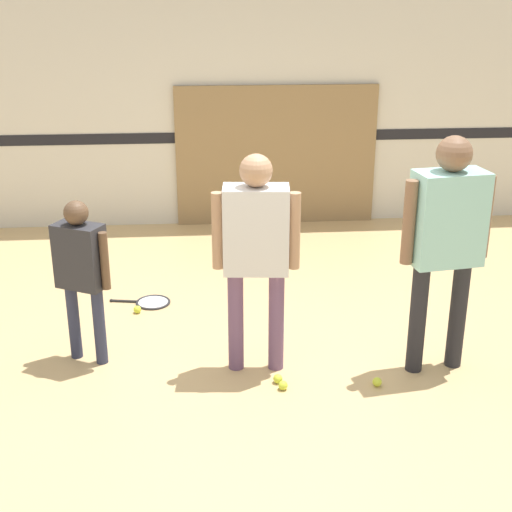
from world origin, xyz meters
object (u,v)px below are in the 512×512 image
(person_instructor, at_px, (256,241))
(racket_spare_on_floor, at_px, (151,302))
(person_student_left, at_px, (81,264))
(tennis_ball_near_instructor, at_px, (278,379))
(tennis_ball_stray_left, at_px, (283,385))
(person_student_right, at_px, (447,231))
(tennis_ball_stray_right, at_px, (377,382))
(tennis_ball_by_spare_racket, at_px, (137,309))

(person_instructor, xyz_separation_m, racket_spare_on_floor, (-0.84, 1.20, -0.99))
(person_student_left, height_order, tennis_ball_near_instructor, person_student_left)
(racket_spare_on_floor, xyz_separation_m, tennis_ball_stray_left, (1.01, -1.53, 0.02))
(person_student_right, bearing_deg, tennis_ball_stray_left, 2.72)
(person_instructor, xyz_separation_m, person_student_right, (1.31, -0.10, 0.07))
(tennis_ball_stray_left, bearing_deg, tennis_ball_near_instructor, 105.87)
(person_student_right, distance_m, tennis_ball_stray_right, 1.17)
(tennis_ball_near_instructor, xyz_separation_m, tennis_ball_stray_right, (0.70, -0.10, 0.00))
(tennis_ball_by_spare_racket, relative_size, tennis_ball_stray_right, 1.00)
(person_student_right, bearing_deg, racket_spare_on_floor, -39.56)
(person_student_left, distance_m, tennis_ball_by_spare_racket, 1.12)
(person_instructor, bearing_deg, tennis_ball_stray_right, -16.91)
(person_student_left, bearing_deg, tennis_ball_near_instructor, 8.94)
(racket_spare_on_floor, height_order, tennis_ball_by_spare_racket, tennis_ball_by_spare_racket)
(person_student_right, xyz_separation_m, racket_spare_on_floor, (-2.16, 1.30, -1.06))
(tennis_ball_by_spare_racket, height_order, tennis_ball_stray_right, same)
(person_student_left, bearing_deg, person_instructor, 17.01)
(tennis_ball_by_spare_racket, xyz_separation_m, tennis_ball_stray_left, (1.11, -1.34, 0.00))
(person_student_right, bearing_deg, tennis_ball_stray_right, 17.49)
(person_instructor, relative_size, tennis_ball_stray_left, 24.40)
(person_instructor, xyz_separation_m, tennis_ball_by_spare_racket, (-0.95, 1.01, -0.96))
(person_student_right, xyz_separation_m, tennis_ball_by_spare_racket, (-2.26, 1.11, -1.04))
(person_instructor, height_order, tennis_ball_stray_right, person_instructor)
(person_student_right, height_order, tennis_ball_stray_left, person_student_right)
(tennis_ball_by_spare_racket, bearing_deg, person_student_right, -26.17)
(tennis_ball_by_spare_racket, relative_size, tennis_ball_stray_left, 1.00)
(person_student_right, height_order, tennis_ball_stray_right, person_student_right)
(tennis_ball_stray_right, bearing_deg, tennis_ball_by_spare_racket, 142.98)
(person_student_right, xyz_separation_m, tennis_ball_stray_left, (-1.15, -0.23, -1.04))
(person_student_left, bearing_deg, tennis_ball_stray_left, 5.92)
(person_instructor, bearing_deg, tennis_ball_near_instructor, -54.55)
(person_instructor, bearing_deg, tennis_ball_stray_left, -58.41)
(person_student_left, xyz_separation_m, tennis_ball_near_instructor, (1.39, -0.45, -0.74))
(person_student_right, height_order, tennis_ball_by_spare_racket, person_student_right)
(person_instructor, xyz_separation_m, tennis_ball_stray_right, (0.83, -0.33, -0.96))
(person_student_left, height_order, tennis_ball_stray_left, person_student_left)
(person_instructor, relative_size, person_student_right, 0.93)
(person_instructor, height_order, tennis_ball_by_spare_racket, person_instructor)
(person_student_left, height_order, tennis_ball_stray_right, person_student_left)
(person_student_left, xyz_separation_m, person_student_right, (2.56, -0.32, 0.30))
(tennis_ball_near_instructor, bearing_deg, tennis_ball_stray_left, -74.13)
(person_instructor, height_order, tennis_ball_near_instructor, person_instructor)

